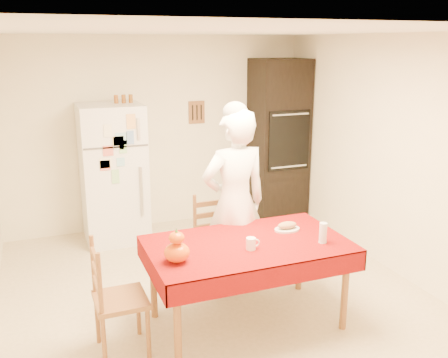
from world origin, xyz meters
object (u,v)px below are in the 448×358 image
oven_cabinet (278,140)px  seated_woman (235,204)px  dining_table (247,250)px  wine_glass (323,233)px  refrigerator (113,174)px  bread_plate (287,229)px  chair_left (112,295)px  coffee_mug (251,244)px  pumpkin_lower (177,252)px  chair_far (216,238)px

oven_cabinet → seated_woman: size_ratio=1.20×
dining_table → wine_glass: size_ratio=9.66×
refrigerator → seated_woman: 2.02m
oven_cabinet → bread_plate: oven_cabinet is taller
dining_table → wine_glass: bearing=-20.8°
oven_cabinet → dining_table: (-1.53, -2.45, -0.41)m
chair_left → coffee_mug: 1.17m
pumpkin_lower → refrigerator: bearing=91.8°
chair_left → seated_woman: seated_woman is taller
chair_left → coffee_mug: chair_left is taller
chair_far → wine_glass: bearing=-61.5°
dining_table → coffee_mug: (-0.03, -0.14, 0.12)m
dining_table → chair_far: bearing=90.0°
chair_left → wine_glass: 1.80m
bread_plate → chair_far: bearing=124.4°
oven_cabinet → chair_left: 3.70m
chair_left → bread_plate: chair_left is taller
oven_cabinet → pumpkin_lower: (-2.20, -2.60, -0.26)m
oven_cabinet → chair_far: size_ratio=2.32×
coffee_mug → chair_far: bearing=88.0°
pumpkin_lower → dining_table: bearing=12.6°
bread_plate → oven_cabinet: bearing=64.9°
bread_plate → pumpkin_lower: bearing=-165.7°
chair_far → oven_cabinet: bearing=45.3°
chair_left → bread_plate: 1.64m
chair_far → seated_woman: seated_woman is taller
oven_cabinet → wine_glass: (-0.94, -2.67, -0.25)m
chair_far → chair_left: size_ratio=1.00×
seated_woman → bread_plate: seated_woman is taller
oven_cabinet → pumpkin_lower: 3.41m
oven_cabinet → wine_glass: oven_cabinet is taller
dining_table → coffee_mug: bearing=-103.1°
seated_woman → dining_table: bearing=74.8°
refrigerator → pumpkin_lower: (0.08, -2.55, -0.01)m
seated_woman → bread_plate: 0.57m
oven_cabinet → bread_plate: bearing=-115.1°
wine_glass → coffee_mug: bearing=172.1°
seated_woman → coffee_mug: bearing=74.5°
coffee_mug → pumpkin_lower: pumpkin_lower is taller
refrigerator → coffee_mug: (0.71, -2.54, -0.04)m
refrigerator → dining_table: 2.52m
bread_plate → coffee_mug: bearing=-150.3°
dining_table → chair_far: size_ratio=1.79×
refrigerator → dining_table: refrigerator is taller
chair_left → seated_woman: 1.47m
coffee_mug → dining_table: bearing=76.9°
refrigerator → pumpkin_lower: size_ratio=8.38×
dining_table → wine_glass: (0.60, -0.23, 0.16)m
pumpkin_lower → wine_glass: wine_glass is taller
oven_cabinet → chair_far: (-1.54, -1.65, -0.59)m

